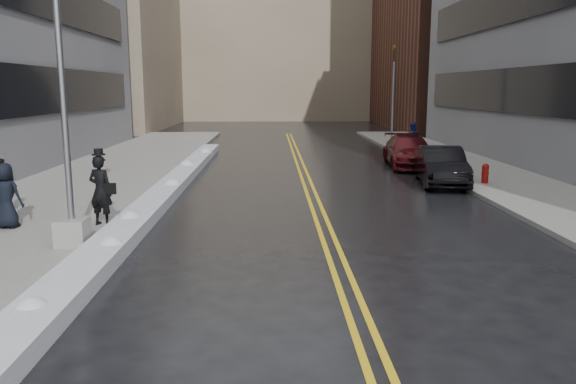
{
  "coord_description": "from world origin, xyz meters",
  "views": [
    {
      "loc": [
        1.13,
        -10.21,
        3.59
      ],
      "look_at": [
        1.49,
        2.16,
        1.3
      ],
      "focal_mm": 35.0,
      "sensor_mm": 36.0,
      "label": 1
    }
  ],
  "objects": [
    {
      "name": "lamppost",
      "position": [
        -3.3,
        2.0,
        2.53
      ],
      "size": [
        0.65,
        0.65,
        7.62
      ],
      "color": "gray",
      "rests_on": "sidewalk_west"
    },
    {
      "name": "snow_ridge",
      "position": [
        -2.45,
        8.0,
        0.17
      ],
      "size": [
        0.9,
        30.0,
        0.34
      ],
      "primitive_type": "cube",
      "color": "silver",
      "rests_on": "ground"
    },
    {
      "name": "lane_line_left",
      "position": [
        2.35,
        10.0,
        0.0
      ],
      "size": [
        0.12,
        50.0,
        0.01
      ],
      "primitive_type": "cube",
      "color": "gold",
      "rests_on": "ground"
    },
    {
      "name": "traffic_signal",
      "position": [
        8.5,
        24.0,
        3.4
      ],
      "size": [
        0.16,
        0.2,
        6.0
      ],
      "color": "gray",
      "rests_on": "sidewalk_east"
    },
    {
      "name": "car_black",
      "position": [
        7.5,
        10.52,
        0.72
      ],
      "size": [
        2.08,
        4.53,
        1.44
      ],
      "primitive_type": "imported",
      "rotation": [
        0.0,
        0.0,
        -0.13
      ],
      "color": "black",
      "rests_on": "ground"
    },
    {
      "name": "building_west_far",
      "position": [
        -15.5,
        44.0,
        9.0
      ],
      "size": [
        14.0,
        22.0,
        18.0
      ],
      "primitive_type": "cube",
      "color": "gray",
      "rests_on": "ground"
    },
    {
      "name": "pedestrian_fedora",
      "position": [
        -3.2,
        3.88,
        1.05
      ],
      "size": [
        0.76,
        0.63,
        1.8
      ],
      "primitive_type": "imported",
      "rotation": [
        0.0,
        0.0,
        2.79
      ],
      "color": "black",
      "rests_on": "sidewalk_west"
    },
    {
      "name": "car_maroon",
      "position": [
        7.5,
        15.48,
        0.72
      ],
      "size": [
        2.39,
        5.1,
        1.44
      ],
      "primitive_type": "imported",
      "rotation": [
        0.0,
        0.0,
        -0.08
      ],
      "color": "#3E090E",
      "rests_on": "ground"
    },
    {
      "name": "ground",
      "position": [
        0.0,
        0.0,
        0.0
      ],
      "size": [
        160.0,
        160.0,
        0.0
      ],
      "primitive_type": "plane",
      "color": "black",
      "rests_on": "ground"
    },
    {
      "name": "pedestrian_east",
      "position": [
        8.31,
        18.3,
        1.03
      ],
      "size": [
        0.96,
        0.8,
        1.76
      ],
      "primitive_type": "imported",
      "rotation": [
        0.0,
        0.0,
        3.31
      ],
      "color": "navy",
      "rests_on": "sidewalk_east"
    },
    {
      "name": "sidewalk_west",
      "position": [
        -5.75,
        10.0,
        0.07
      ],
      "size": [
        5.5,
        50.0,
        0.15
      ],
      "primitive_type": "cube",
      "color": "gray",
      "rests_on": "ground"
    },
    {
      "name": "fire_hydrant",
      "position": [
        9.0,
        10.0,
        0.55
      ],
      "size": [
        0.26,
        0.26,
        0.73
      ],
      "color": "maroon",
      "rests_on": "sidewalk_east"
    },
    {
      "name": "lane_line_right",
      "position": [
        2.65,
        10.0,
        0.0
      ],
      "size": [
        0.12,
        50.0,
        0.01
      ],
      "primitive_type": "cube",
      "color": "gold",
      "rests_on": "ground"
    },
    {
      "name": "building_far",
      "position": [
        2.0,
        60.0,
        11.0
      ],
      "size": [
        36.0,
        16.0,
        22.0
      ],
      "primitive_type": "cube",
      "color": "gray",
      "rests_on": "ground"
    },
    {
      "name": "pedestrian_c",
      "position": [
        -5.48,
        3.65,
        0.97
      ],
      "size": [
        0.86,
        0.62,
        1.64
      ],
      "primitive_type": "imported",
      "rotation": [
        0.0,
        0.0,
        3.01
      ],
      "color": "black",
      "rests_on": "sidewalk_west"
    },
    {
      "name": "sidewalk_east",
      "position": [
        10.0,
        10.0,
        0.07
      ],
      "size": [
        4.0,
        50.0,
        0.15
      ],
      "primitive_type": "cube",
      "color": "gray",
      "rests_on": "ground"
    }
  ]
}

